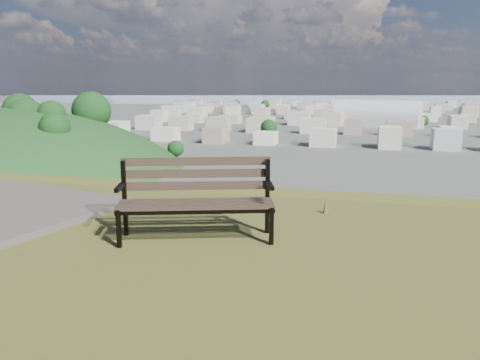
# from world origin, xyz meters

# --- Properties ---
(park_bench) EXTENTS (1.83, 1.06, 0.91)m
(park_bench) POSITION_xyz_m (1.02, 1.80, 25.52)
(park_bench) COLOR #3D2B23
(park_bench) RESTS_ON hilltop_mesa
(arena) EXTENTS (54.36, 32.36, 21.46)m
(arena) POSITION_xyz_m (13.05, 302.64, 5.06)
(arena) COLOR silver
(arena) RESTS_ON ground
(city_blocks) EXTENTS (395.00, 361.00, 7.00)m
(city_blocks) POSITION_xyz_m (0.00, 394.44, 3.50)
(city_blocks) COLOR silver
(city_blocks) RESTS_ON ground
(city_trees) EXTENTS (406.52, 387.20, 9.98)m
(city_trees) POSITION_xyz_m (-26.39, 319.00, 4.83)
(city_trees) COLOR #35211A
(city_trees) RESTS_ON ground
(bay_water) EXTENTS (2400.00, 700.00, 0.12)m
(bay_water) POSITION_xyz_m (0.00, 900.00, 0.00)
(bay_water) COLOR #8D99B3
(bay_water) RESTS_ON ground
(far_hills) EXTENTS (2050.00, 340.00, 60.00)m
(far_hills) POSITION_xyz_m (-60.92, 1402.93, 25.47)
(far_hills) COLOR #8690A7
(far_hills) RESTS_ON ground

